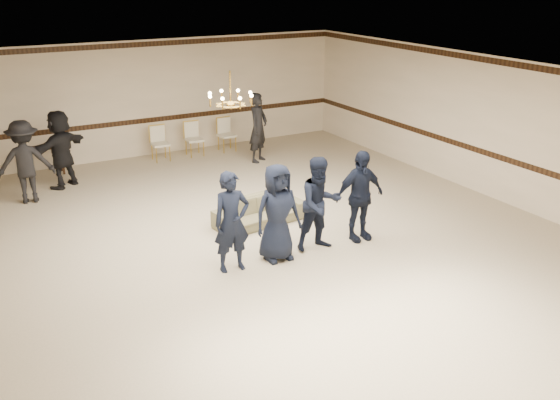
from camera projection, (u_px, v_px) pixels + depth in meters
The scene contains 16 objects.
room at pixel (255, 166), 11.34m from camera, with size 12.01×14.01×3.21m.
chair_rail at pixel (143, 121), 17.27m from camera, with size 12.00×0.02×0.14m, color #331E0F.
crown_molding at pixel (137, 45), 16.54m from camera, with size 12.00×0.02×0.14m, color #331E0F.
chandelier at pixel (230, 88), 11.71m from camera, with size 0.94×0.94×0.89m, color #BB923C, non-canonical shape.
boy_a at pixel (232, 222), 10.66m from camera, with size 0.66×0.43×1.80m, color black.
boy_b at pixel (277, 213), 11.06m from camera, with size 0.88×0.57×1.80m, color black.
boy_c at pixel (320, 204), 11.47m from camera, with size 0.88×0.68×1.80m, color black.
boy_d at pixel (360, 196), 11.88m from camera, with size 1.06×0.44×1.80m, color black.
settee at pixel (259, 211), 12.82m from camera, with size 1.91×0.75×0.56m, color #686445.
adult_left at pixel (25, 162), 13.81m from camera, with size 1.22×0.70×1.89m, color black.
adult_mid at pixel (61, 149), 14.79m from camera, with size 1.75×0.56×1.89m, color black.
adult_right at pixel (258, 128), 16.77m from camera, with size 0.69×0.45×1.89m, color black.
banquet_chair_left at pixel (160, 144), 16.99m from camera, with size 0.46×0.46×0.95m, color #EBE4C5, non-canonical shape.
banquet_chair_mid at pixel (194, 139), 17.44m from camera, with size 0.46×0.46×0.95m, color #EBE4C5, non-canonical shape.
banquet_chair_right at pixel (227, 135), 17.90m from camera, with size 0.46×0.46×0.95m, color #EBE4C5, non-canonical shape.
console_table at pixel (45, 161), 15.83m from camera, with size 0.90×0.38×0.76m, color black.
Camera 1 is at (-4.83, -9.70, 5.00)m, focal length 39.71 mm.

